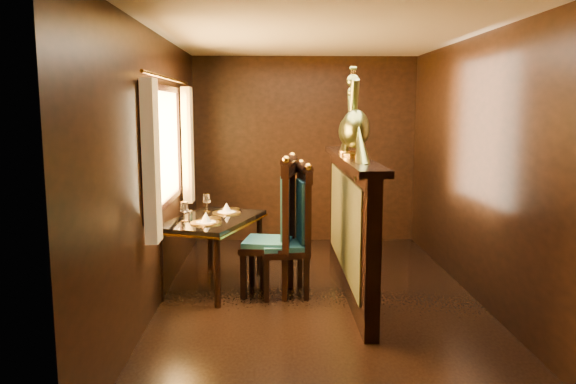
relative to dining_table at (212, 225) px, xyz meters
name	(u,v)px	position (x,y,z in m)	size (l,w,h in m)	color
ground	(319,301)	(1.05, -0.47, -0.65)	(5.00, 5.00, 0.00)	black
room_shell	(311,134)	(0.97, -0.45, 0.93)	(3.04, 5.04, 2.52)	black
partition	(350,221)	(1.37, -0.17, 0.07)	(0.26, 2.70, 1.36)	black
dining_table	(212,225)	(0.00, 0.00, 0.00)	(1.11, 1.39, 0.92)	black
chair_left	(296,226)	(0.84, -0.25, 0.04)	(0.52, 0.55, 1.31)	black
chair_right	(281,222)	(0.69, -0.24, 0.07)	(0.58, 0.60, 1.39)	black
peacock_left	(356,112)	(1.38, -0.40, 1.14)	(0.27, 0.71, 0.85)	#1A502F
peacock_right	(350,118)	(1.38, -0.01, 1.07)	(0.23, 0.61, 0.72)	#1A502F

